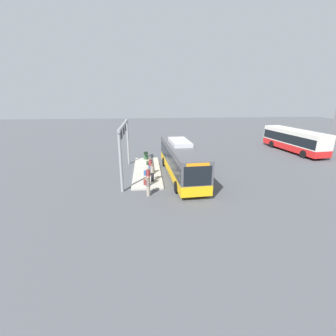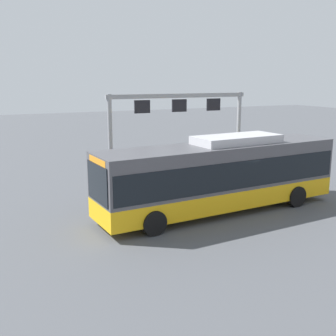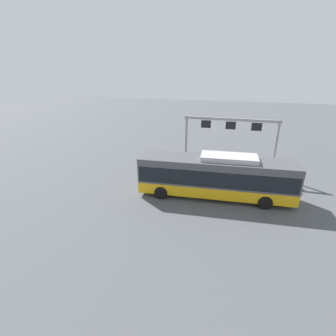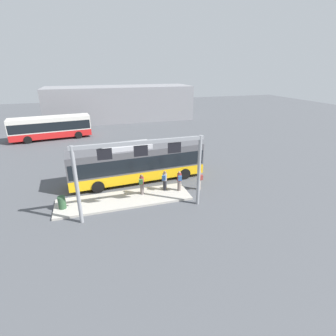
# 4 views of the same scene
# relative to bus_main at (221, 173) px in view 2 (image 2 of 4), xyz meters

# --- Properties ---
(ground_plane) EXTENTS (120.00, 120.00, 0.00)m
(ground_plane) POSITION_rel_bus_main_xyz_m (0.01, 0.00, -1.81)
(ground_plane) COLOR #4C4F54
(platform_curb) EXTENTS (10.00, 2.80, 0.16)m
(platform_curb) POSITION_rel_bus_main_xyz_m (-1.70, -3.37, -1.73)
(platform_curb) COLOR #B2ADA3
(platform_curb) RESTS_ON ground
(bus_main) EXTENTS (11.77, 3.22, 3.46)m
(bus_main) POSITION_rel_bus_main_xyz_m (0.00, 0.00, 0.00)
(bus_main) COLOR #EAAD14
(bus_main) RESTS_ON ground
(person_boarding) EXTENTS (0.36, 0.54, 1.67)m
(person_boarding) POSITION_rel_bus_main_xyz_m (4.45, -3.35, -0.92)
(person_boarding) COLOR gray
(person_boarding) RESTS_ON ground
(person_waiting_near) EXTENTS (0.39, 0.56, 1.67)m
(person_waiting_near) POSITION_rel_bus_main_xyz_m (2.71, -3.32, -0.76)
(person_waiting_near) COLOR slate
(person_waiting_near) RESTS_ON platform_curb
(person_waiting_mid) EXTENTS (0.54, 0.61, 1.67)m
(person_waiting_mid) POSITION_rel_bus_main_xyz_m (1.61, -2.92, -0.76)
(person_waiting_mid) COLOR black
(person_waiting_mid) RESTS_ON platform_curb
(person_waiting_far) EXTENTS (0.49, 0.60, 1.67)m
(person_waiting_far) POSITION_rel_bus_main_xyz_m (-0.28, -3.06, -0.76)
(person_waiting_far) COLOR slate
(person_waiting_far) RESTS_ON platform_curb
(platform_sign_gantry) EXTENTS (8.58, 0.24, 5.20)m
(platform_sign_gantry) POSITION_rel_bus_main_xyz_m (-0.70, -5.46, 1.90)
(platform_sign_gantry) COLOR gray
(platform_sign_gantry) RESTS_ON ground
(trash_bin) EXTENTS (0.52, 0.52, 0.90)m
(trash_bin) POSITION_rel_bus_main_xyz_m (-6.08, -3.48, -1.20)
(trash_bin) COLOR #2D5133
(trash_bin) RESTS_ON platform_curb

